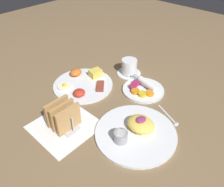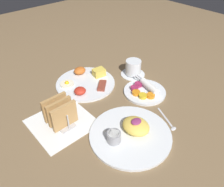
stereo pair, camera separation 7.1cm
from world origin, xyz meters
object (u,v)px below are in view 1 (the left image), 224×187
object	(u,v)px
plate_breakfast	(83,83)
toast_rack	(63,116)
plate_condiments	(143,89)
coffee_cup	(129,67)
plate_foreground	(136,131)

from	to	relation	value
plate_breakfast	toast_rack	size ratio (longest dim) A/B	2.38
plate_condiments	toast_rack	size ratio (longest dim) A/B	1.63
plate_condiments	toast_rack	bearing A→B (deg)	167.02
plate_condiments	coffee_cup	world-z (taller)	coffee_cup
plate_foreground	coffee_cup	xyz separation A→B (m)	(0.29, 0.27, 0.02)
plate_breakfast	plate_condiments	xyz separation A→B (m)	(0.16, -0.23, 0.00)
toast_rack	coffee_cup	bearing A→B (deg)	6.71
plate_breakfast	toast_rack	distance (m)	0.27
plate_condiments	plate_breakfast	bearing A→B (deg)	123.66
plate_foreground	plate_condiments	bearing A→B (deg)	30.16
plate_foreground	coffee_cup	size ratio (longest dim) A/B	2.46
plate_breakfast	coffee_cup	distance (m)	0.24
plate_breakfast	coffee_cup	world-z (taller)	coffee_cup
plate_foreground	toast_rack	bearing A→B (deg)	124.58
plate_foreground	toast_rack	xyz separation A→B (m)	(-0.15, 0.22, 0.04)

